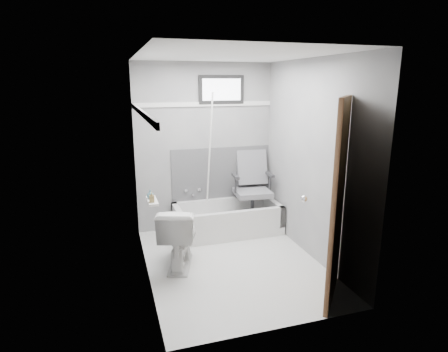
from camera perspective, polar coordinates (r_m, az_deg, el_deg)
name	(u,v)px	position (r m, az deg, el deg)	size (l,w,h in m)	color
floor	(233,263)	(4.64, 1.31, -13.10)	(2.60, 2.60, 0.00)	white
ceiling	(234,55)	(4.14, 1.51, 17.98)	(2.60, 2.60, 0.00)	silver
wall_back	(205,148)	(5.45, -2.96, 4.36)	(2.00, 0.02, 2.40)	gray
wall_front	(284,199)	(3.07, 9.16, -3.53)	(2.00, 0.02, 2.40)	gray
wall_left	(143,172)	(4.03, -12.21, 0.58)	(0.02, 2.60, 2.40)	gray
wall_right	(312,161)	(4.64, 13.21, 2.28)	(0.02, 2.60, 2.40)	gray
bathtub	(227,219)	(5.43, 0.51, -6.51)	(1.50, 0.70, 0.42)	silver
office_chair	(253,187)	(5.47, 4.39, -1.74)	(0.59, 0.59, 1.02)	slate
toilet	(179,236)	(4.47, -6.90, -9.09)	(0.42, 0.75, 0.74)	white
door	(381,210)	(3.67, 22.83, -4.82)	(0.78, 0.78, 2.00)	brown
window	(221,90)	(5.43, -0.40, 13.03)	(0.66, 0.04, 0.40)	black
backerboard	(221,173)	(5.59, -0.40, 0.43)	(1.50, 0.02, 0.78)	#4C4C4F
trim_back	(204,104)	(5.37, -3.01, 10.87)	(2.00, 0.02, 0.06)	white
trim_left	(141,113)	(3.94, -12.49, 9.41)	(0.02, 2.60, 0.06)	white
pole	(209,161)	(5.25, -2.28, 2.33)	(0.02, 0.02, 1.95)	white
shelf	(152,201)	(4.04, -10.89, -3.74)	(0.10, 0.32, 0.03)	white
soap_bottle_a	(152,197)	(3.94, -10.95, -3.19)	(0.05, 0.05, 0.11)	olive
soap_bottle_b	(150,194)	(4.08, -11.17, -2.71)	(0.08, 0.08, 0.10)	teal
faucet	(193,192)	(5.53, -4.81, -2.46)	(0.26, 0.10, 0.16)	silver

